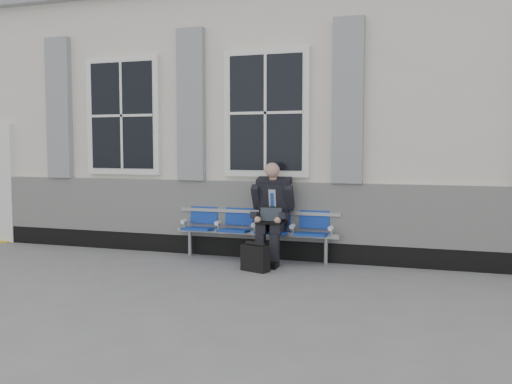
% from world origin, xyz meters
% --- Properties ---
extents(ground, '(70.00, 70.00, 0.00)m').
position_xyz_m(ground, '(0.00, 0.00, 0.00)').
color(ground, slate).
rests_on(ground, ground).
extents(station_building, '(14.40, 4.40, 4.49)m').
position_xyz_m(station_building, '(-0.02, 3.47, 2.22)').
color(station_building, silver).
rests_on(station_building, ground).
extents(bench, '(2.60, 0.47, 0.91)m').
position_xyz_m(bench, '(0.22, 1.32, 0.55)').
color(bench, '#9EA0A3').
rests_on(bench, ground).
extents(businessman, '(0.63, 0.85, 1.50)m').
position_xyz_m(businessman, '(0.53, 1.18, 0.80)').
color(businessman, black).
rests_on(businessman, ground).
extents(briefcase, '(0.44, 0.30, 0.41)m').
position_xyz_m(briefcase, '(0.48, 0.54, 0.19)').
color(briefcase, black).
rests_on(briefcase, ground).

